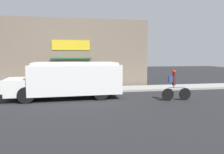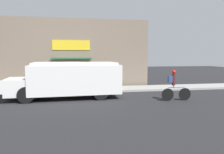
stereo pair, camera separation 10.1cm
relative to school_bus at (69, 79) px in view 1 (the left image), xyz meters
The scene contains 6 objects.
ground_plane 1.95m from the school_bus, 112.47° to the left, with size 70.00×70.00×0.00m, color #232326.
sidewalk 2.83m from the school_bus, 103.29° to the left, with size 28.00×2.18×0.14m.
storefront 4.33m from the school_bus, 98.32° to the left, with size 13.84×0.87×5.41m.
school_bus is the anchor object (origin of this frame).
cyclist 6.17m from the school_bus, 18.03° to the right, with size 1.74×0.22×1.75m.
trash_bin 3.86m from the school_bus, 137.35° to the left, with size 0.47×0.47×0.90m.
Camera 1 is at (0.71, -14.70, 2.53)m, focal length 35.00 mm.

